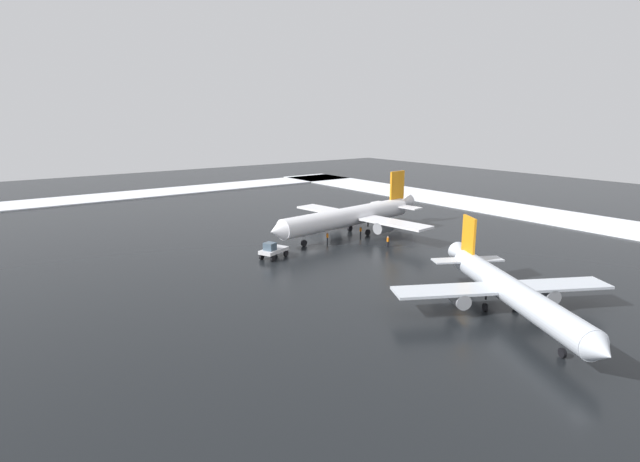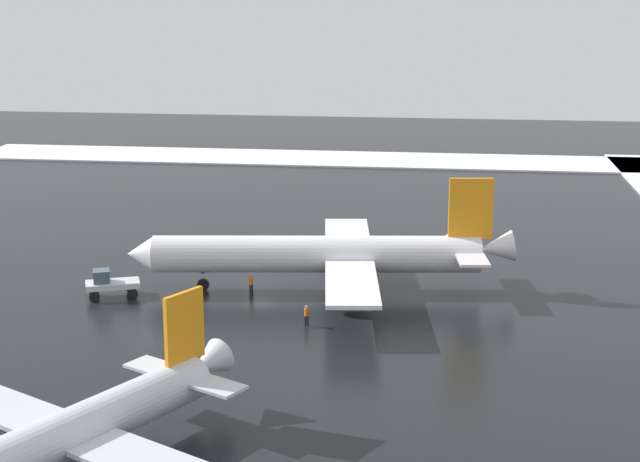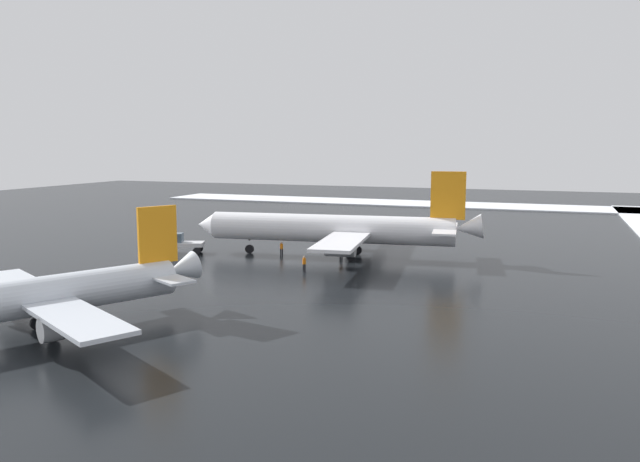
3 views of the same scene
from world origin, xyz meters
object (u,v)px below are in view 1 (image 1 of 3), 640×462
at_px(airplane_parked_portside, 511,291).
at_px(pushback_tug, 273,250).
at_px(airplane_far_rear, 351,216).
at_px(ground_crew_mid_apron, 327,237).
at_px(ground_crew_by_nose_gear, 361,231).
at_px(ground_crew_beside_wing, 388,241).

xyz_separation_m(airplane_parked_portside, pushback_tug, (33.06, 8.27, -1.51)).
xyz_separation_m(airplane_far_rear, pushback_tug, (-4.33, 18.43, -2.09)).
height_order(airplane_far_rear, ground_crew_mid_apron, airplane_far_rear).
xyz_separation_m(pushback_tug, ground_crew_by_nose_gear, (2.86, -19.39, -0.31)).
xyz_separation_m(airplane_far_rear, airplane_parked_portside, (-37.38, 10.16, -0.58)).
height_order(pushback_tug, ground_crew_by_nose_gear, pushback_tug).
bearing_deg(airplane_parked_portside, pushback_tug, -137.53).
height_order(ground_crew_mid_apron, ground_crew_by_nose_gear, same).
height_order(airplane_far_rear, ground_crew_beside_wing, airplane_far_rear).
height_order(airplane_far_rear, pushback_tug, airplane_far_rear).
relative_size(ground_crew_mid_apron, ground_crew_by_nose_gear, 1.00).
bearing_deg(airplane_far_rear, pushback_tug, 6.11).
height_order(ground_crew_beside_wing, ground_crew_by_nose_gear, same).
relative_size(airplane_parked_portside, pushback_tug, 5.13).
xyz_separation_m(airplane_far_rear, ground_crew_mid_apron, (-1.71, 6.43, -2.40)).
bearing_deg(ground_crew_beside_wing, airplane_parked_portside, -1.49).
relative_size(ground_crew_mid_apron, ground_crew_beside_wing, 1.00).
xyz_separation_m(pushback_tug, ground_crew_mid_apron, (2.62, -12.00, -0.31)).
xyz_separation_m(ground_crew_mid_apron, ground_crew_by_nose_gear, (0.24, -7.39, 0.00)).
xyz_separation_m(airplane_far_rear, ground_crew_by_nose_gear, (-1.47, -0.96, -2.40)).
relative_size(airplane_parked_portside, ground_crew_mid_apron, 15.27).
distance_m(pushback_tug, ground_crew_mid_apron, 12.28).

